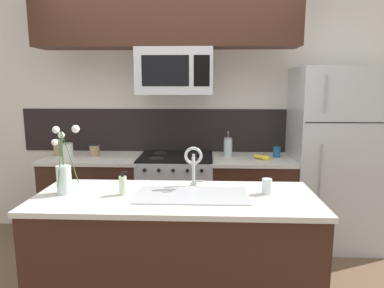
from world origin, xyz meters
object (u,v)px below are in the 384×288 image
at_px(french_press, 228,147).
at_px(refrigerator, 335,158).
at_px(storage_jar_tall, 59,148).
at_px(storage_jar_short, 95,150).
at_px(drinking_glass, 267,186).
at_px(flower_vase, 64,174).
at_px(stove_range, 176,198).
at_px(microwave, 175,72).
at_px(banana_bunch, 263,157).
at_px(storage_jar_medium, 68,150).
at_px(dish_soap_bottle, 123,185).
at_px(coffee_tin, 277,152).
at_px(sink_faucet, 194,161).

bearing_deg(french_press, refrigerator, -2.08).
xyz_separation_m(storage_jar_tall, storage_jar_short, (0.39, -0.01, -0.02)).
relative_size(refrigerator, drinking_glass, 16.94).
xyz_separation_m(storage_jar_short, flower_vase, (0.21, -1.27, 0.08)).
bearing_deg(drinking_glass, french_press, 98.71).
height_order(stove_range, refrigerator, refrigerator).
bearing_deg(microwave, stove_range, 90.16).
xyz_separation_m(refrigerator, flower_vase, (-2.31, -1.26, 0.14)).
distance_m(stove_range, banana_bunch, 1.01).
bearing_deg(storage_jar_medium, flower_vase, -68.78).
distance_m(microwave, dish_soap_bottle, 1.49).
relative_size(microwave, storage_jar_short, 5.87).
relative_size(stove_range, french_press, 3.48).
xyz_separation_m(refrigerator, storage_jar_tall, (-2.91, 0.02, 0.08)).
height_order(microwave, flower_vase, microwave).
distance_m(storage_jar_tall, storage_jar_short, 0.39).
relative_size(refrigerator, banana_bunch, 9.61).
height_order(refrigerator, french_press, refrigerator).
distance_m(microwave, drinking_glass, 1.61).
distance_m(coffee_tin, dish_soap_bottle, 1.84).
distance_m(storage_jar_tall, sink_faucet, 1.85).
distance_m(banana_bunch, coffee_tin, 0.20).
bearing_deg(coffee_tin, drinking_glass, -104.27).
distance_m(french_press, coffee_tin, 0.51).
bearing_deg(french_press, dish_soap_bottle, -121.25).
bearing_deg(banana_bunch, dish_soap_bottle, -133.76).
distance_m(microwave, flower_vase, 1.57).
height_order(stove_range, storage_jar_short, storage_jar_short).
height_order(storage_jar_tall, banana_bunch, storage_jar_tall).
height_order(storage_jar_short, drinking_glass, storage_jar_short).
xyz_separation_m(storage_jar_short, dish_soap_bottle, (0.62, -1.28, 0.01)).
height_order(dish_soap_bottle, flower_vase, flower_vase).
xyz_separation_m(microwave, refrigerator, (1.65, 0.04, -0.87)).
distance_m(microwave, coffee_tin, 1.34).
bearing_deg(flower_vase, stove_range, 62.03).
relative_size(coffee_tin, flower_vase, 0.23).
bearing_deg(storage_jar_medium, french_press, 2.80).
bearing_deg(drinking_glass, storage_jar_short, 142.75).
bearing_deg(refrigerator, banana_bunch, -173.99).
bearing_deg(stove_range, storage_jar_medium, -178.90).
bearing_deg(dish_soap_bottle, microwave, 78.40).
height_order(stove_range, storage_jar_tall, storage_jar_tall).
distance_m(banana_bunch, flower_vase, 1.95).
bearing_deg(microwave, refrigerator, 1.42).
bearing_deg(coffee_tin, dish_soap_bottle, -135.03).
xyz_separation_m(stove_range, coffee_tin, (1.05, 0.05, 0.50)).
xyz_separation_m(storage_jar_tall, sink_faucet, (1.48, -1.10, 0.11)).
bearing_deg(storage_jar_short, stove_range, -1.84).
height_order(microwave, storage_jar_tall, microwave).
distance_m(french_press, sink_faucet, 1.17).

